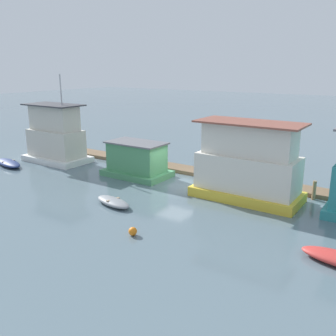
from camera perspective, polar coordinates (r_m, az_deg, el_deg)
name	(u,v)px	position (r m, az deg, el deg)	size (l,w,h in m)	color
ground_plane	(175,183)	(28.63, 1.12, -2.27)	(200.00, 200.00, 0.00)	slate
dock_walkway	(196,171)	(31.22, 4.32, -0.53)	(42.40, 1.83, 0.30)	brown
houseboat_white	(56,137)	(36.18, -16.75, 4.59)	(6.19, 3.49, 7.98)	white
houseboat_green	(137,160)	(30.20, -4.79, 1.18)	(5.27, 3.26, 2.80)	#4C9360
houseboat_yellow	(248,165)	(25.17, 12.06, 0.40)	(7.13, 3.41, 5.20)	gold
dinghy_navy	(9,163)	(36.34, -23.12, 0.70)	(4.11, 2.18, 0.51)	navy
dinghy_grey	(113,202)	(24.29, -8.36, -5.13)	(3.16, 1.74, 0.45)	gray
mooring_post_far_left	(314,190)	(26.72, 21.37, -3.19)	(0.25, 0.25, 1.30)	#846B4C
buoy_orange	(133,231)	(20.02, -5.39, -9.59)	(0.46, 0.46, 0.46)	orange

